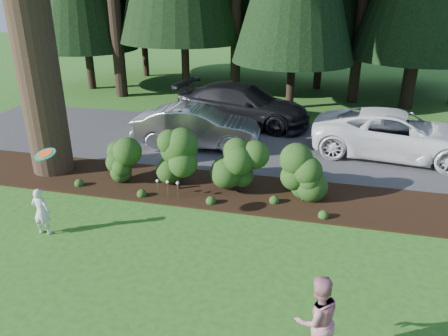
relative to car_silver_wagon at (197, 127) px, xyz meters
name	(u,v)px	position (x,y,z in m)	size (l,w,h in m)	color
ground	(144,246)	(0.75, -6.64, -0.79)	(80.00, 80.00, 0.00)	#255F1B
mulch_bed	(188,186)	(0.75, -3.39, -0.76)	(16.00, 2.50, 0.05)	black
driveway	(222,141)	(0.75, 0.86, -0.77)	(22.00, 6.00, 0.03)	#38383A
shrub_row	(211,166)	(1.52, -3.50, 0.02)	(6.53, 1.60, 1.61)	#1B4415
lily_cluster	(167,183)	(0.45, -4.24, -0.29)	(0.69, 0.09, 0.57)	#1B4415
car_silver_wagon	(197,127)	(0.00, 0.00, 0.00)	(1.60, 4.59, 1.51)	#B2B2B7
car_white_suv	(397,134)	(6.99, 0.73, 0.03)	(2.61, 5.66, 1.57)	white
car_dark_suv	(243,105)	(1.07, 3.16, 0.08)	(2.35, 5.77, 1.68)	black
child	(41,212)	(-1.82, -6.71, -0.19)	(0.44, 0.29, 1.20)	white
adult	(317,319)	(4.75, -9.02, -0.01)	(0.75, 0.59, 1.55)	#A91635
frisbee	(45,154)	(-1.47, -6.67, 1.30)	(0.50, 0.47, 0.21)	#18866D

